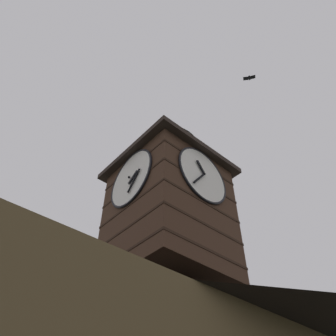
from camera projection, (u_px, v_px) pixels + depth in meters
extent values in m
pyramid|color=black|center=(184.00, 319.00, 11.29)|extent=(15.50, 8.95, 2.66)
cube|color=#422B1E|center=(169.00, 225.00, 14.56)|extent=(4.12, 4.12, 5.51)
cube|color=black|center=(169.00, 271.00, 13.12)|extent=(4.16, 4.16, 0.10)
cube|color=black|center=(169.00, 247.00, 13.83)|extent=(4.16, 4.16, 0.10)
cube|color=black|center=(169.00, 225.00, 14.54)|extent=(4.16, 4.16, 0.10)
cube|color=black|center=(169.00, 205.00, 15.25)|extent=(4.16, 4.16, 0.10)
cube|color=black|center=(169.00, 187.00, 15.96)|extent=(4.16, 4.16, 0.10)
cylinder|color=white|center=(203.00, 175.00, 14.35)|extent=(2.62, 0.10, 2.62)
torus|color=black|center=(203.00, 175.00, 14.34)|extent=(2.72, 0.10, 2.72)
cube|color=black|center=(201.00, 167.00, 14.39)|extent=(0.47, 0.04, 0.61)
cube|color=black|center=(199.00, 178.00, 13.85)|extent=(0.73, 0.04, 0.89)
sphere|color=black|center=(204.00, 174.00, 14.29)|extent=(0.10, 0.10, 0.10)
cylinder|color=white|center=(131.00, 178.00, 14.48)|extent=(0.10, 2.62, 2.62)
torus|color=black|center=(131.00, 178.00, 14.47)|extent=(0.10, 2.72, 2.72)
cube|color=black|center=(133.00, 177.00, 14.16)|extent=(0.04, 0.61, 0.47)
cube|color=black|center=(134.00, 181.00, 13.97)|extent=(0.04, 0.75, 0.88)
sphere|color=black|center=(129.00, 177.00, 14.43)|extent=(0.10, 0.10, 0.10)
cube|color=#2D231E|center=(169.00, 174.00, 16.54)|extent=(4.82, 4.82, 0.25)
cylinder|color=#D1BC84|center=(169.00, 160.00, 17.18)|extent=(2.70, 2.70, 1.62)
cylinder|color=#2D2319|center=(169.00, 168.00, 16.81)|extent=(2.76, 2.76, 0.10)
cylinder|color=#2D2319|center=(169.00, 160.00, 17.18)|extent=(2.76, 2.76, 0.10)
cylinder|color=#2D2319|center=(169.00, 152.00, 17.55)|extent=(2.76, 2.76, 0.10)
cone|color=#424C5B|center=(169.00, 141.00, 18.10)|extent=(3.00, 3.00, 1.06)
sphere|color=#384251|center=(169.00, 133.00, 18.53)|extent=(0.16, 0.16, 0.16)
cone|color=black|center=(61.00, 299.00, 18.05)|extent=(3.31, 3.31, 3.09)
cone|color=black|center=(70.00, 257.00, 19.72)|extent=(1.91, 1.91, 2.99)
sphere|color=silver|center=(83.00, 336.00, 39.30)|extent=(1.83, 1.83, 1.83)
ellipsoid|color=black|center=(249.00, 78.00, 20.24)|extent=(0.34, 0.31, 0.17)
cube|color=black|center=(246.00, 78.00, 20.27)|extent=(0.37, 0.40, 0.08)
cube|color=black|center=(252.00, 77.00, 20.21)|extent=(0.37, 0.40, 0.08)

